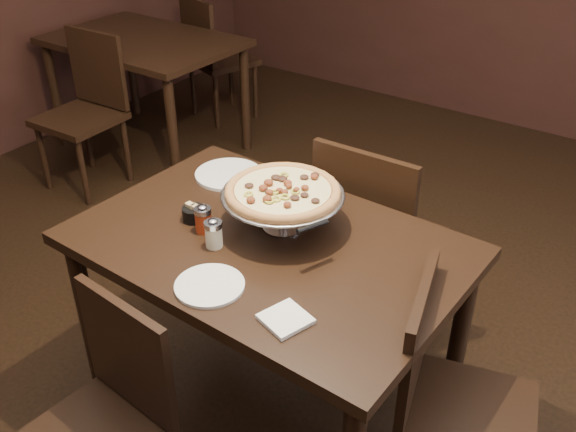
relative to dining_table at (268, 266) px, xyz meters
The scene contains 16 objects.
room 0.69m from the dining_table, 38.50° to the right, with size 6.04×7.04×2.84m.
dining_table is the anchor object (origin of this frame).
background_table 2.63m from the dining_table, 145.55° to the left, with size 1.28×0.85×0.80m.
pizza_stand 0.27m from the dining_table, 92.87° to the left, with size 0.43×0.43×0.18m.
parmesan_shaker 0.24m from the dining_table, 133.57° to the right, with size 0.06×0.06×0.11m.
pepper_flake_shaker 0.28m from the dining_table, 158.80° to the right, with size 0.06×0.06×0.11m.
packet_caddy 0.33m from the dining_table, behind, with size 0.08×0.08×0.06m.
napkin_stack 0.44m from the dining_table, 46.16° to the right, with size 0.13×0.13×0.01m, color white.
plate_left 0.51m from the dining_table, 145.44° to the left, with size 0.27×0.27×0.01m, color white.
plate_near 0.33m from the dining_table, 88.50° to the right, with size 0.22×0.22×0.01m, color white.
serving_spatula 0.32m from the dining_table, ahead, with size 0.14×0.14×0.02m.
chair_far 0.67m from the dining_table, 82.77° to the left, with size 0.46×0.46×0.98m.
chair_near 0.72m from the dining_table, 102.12° to the right, with size 0.43×0.43×0.86m.
chair_side 0.74m from the dining_table, ahead, with size 0.52×0.52×0.90m.
bg_chair_far 3.05m from the dining_table, 134.79° to the left, with size 0.56×0.56×0.95m.
bg_chair_near 2.30m from the dining_table, 156.73° to the left, with size 0.47×0.47×0.97m.
Camera 1 is at (1.08, -1.35, 2.06)m, focal length 40.00 mm.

